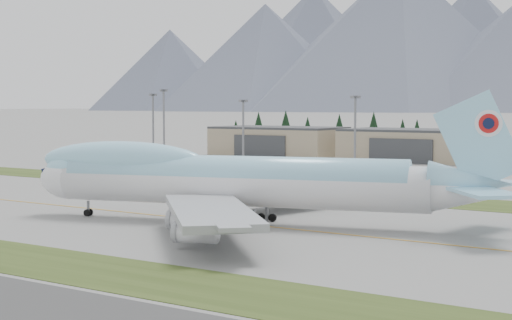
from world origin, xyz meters
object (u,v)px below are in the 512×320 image
Objects in this scene: hangar_left at (278,141)px; hangar_center at (416,145)px; service_vehicle_a at (316,162)px; boeing_747_freighter at (233,180)px.

hangar_center is (55.00, 0.00, 0.00)m from hangar_left.
boeing_747_freighter is at bearing -62.44° from service_vehicle_a.
hangar_left is (-84.74, 149.72, -1.57)m from boeing_747_freighter.
service_vehicle_a is (-55.88, 127.14, -6.96)m from boeing_747_freighter.
hangar_left reaches higher than service_vehicle_a.
hangar_left is at bearing 103.92° from boeing_747_freighter.
hangar_center reaches higher than service_vehicle_a.
hangar_center is at bearing 85.65° from boeing_747_freighter.
service_vehicle_a is at bearing -38.03° from hangar_left.
boeing_747_freighter is 1.67× the size of hangar_center.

